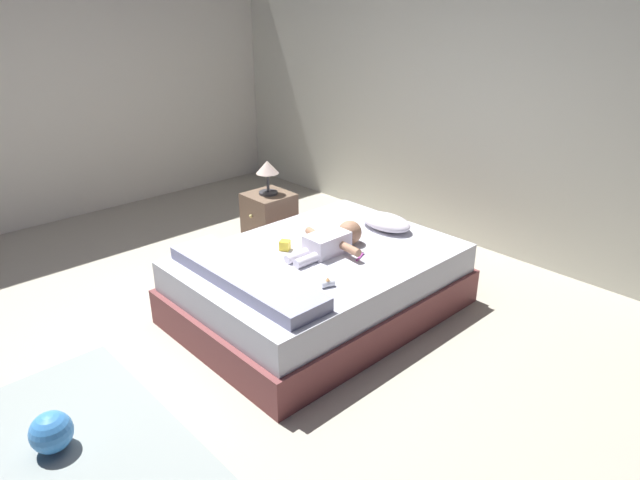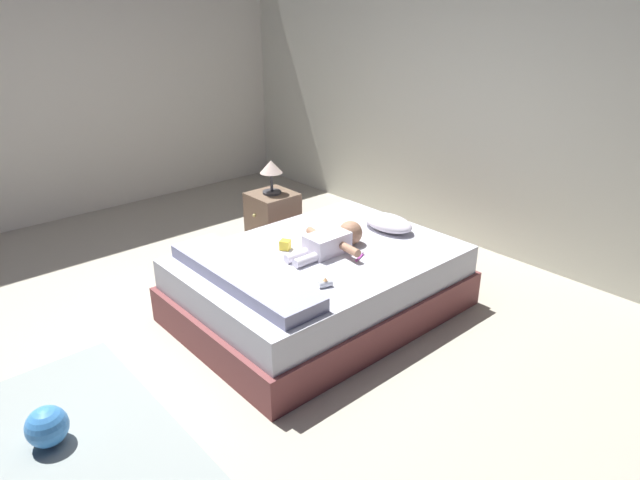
% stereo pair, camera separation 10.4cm
% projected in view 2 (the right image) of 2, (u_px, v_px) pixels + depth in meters
% --- Properties ---
extents(ground_plane, '(8.00, 8.00, 0.00)m').
position_uv_depth(ground_plane, '(172.00, 352.00, 3.63)').
color(ground_plane, '#B0A896').
extents(wall_behind_bed, '(8.00, 0.12, 2.89)m').
position_uv_depth(wall_behind_bed, '(466.00, 82.00, 4.88)').
color(wall_behind_bed, silver).
rests_on(wall_behind_bed, ground_plane).
extents(bed, '(1.41, 1.95, 0.47)m').
position_uv_depth(bed, '(320.00, 283.00, 4.01)').
color(bed, brown).
rests_on(bed, ground_plane).
extents(pillow, '(0.44, 0.26, 0.11)m').
position_uv_depth(pillow, '(388.00, 223.00, 4.29)').
color(pillow, silver).
rests_on(pillow, bed).
extents(baby, '(0.54, 0.64, 0.17)m').
position_uv_depth(baby, '(333.00, 241.00, 3.92)').
color(baby, white).
rests_on(baby, bed).
extents(toothbrush, '(0.07, 0.13, 0.02)m').
position_uv_depth(toothbrush, '(360.00, 256.00, 3.84)').
color(toothbrush, '#B53EA5').
rests_on(toothbrush, bed).
extents(nightstand, '(0.37, 0.40, 0.56)m').
position_uv_depth(nightstand, '(273.00, 223.00, 4.96)').
color(nightstand, brown).
rests_on(nightstand, ground_plane).
extents(lamp, '(0.20, 0.20, 0.30)m').
position_uv_depth(lamp, '(271.00, 170.00, 4.77)').
color(lamp, '#333338').
rests_on(lamp, nightstand).
extents(rug, '(1.57, 1.07, 0.01)m').
position_uv_depth(rug, '(61.00, 446.00, 2.86)').
color(rug, '#8E9894').
rests_on(rug, ground_plane).
extents(toy_ball, '(0.21, 0.21, 0.21)m').
position_uv_depth(toy_ball, '(47.00, 426.00, 2.84)').
color(toy_ball, '#3C86D6').
rests_on(toy_ball, rug).
extents(blanket, '(1.27, 0.32, 0.09)m').
position_uv_depth(blanket, '(243.00, 275.00, 3.50)').
color(blanket, '#9395B4').
rests_on(blanket, bed).
extents(toy_block, '(0.09, 0.09, 0.07)m').
position_uv_depth(toy_block, '(285.00, 245.00, 3.95)').
color(toy_block, yellow).
rests_on(toy_block, bed).
extents(baby_bottle, '(0.07, 0.10, 0.07)m').
position_uv_depth(baby_bottle, '(325.00, 283.00, 3.44)').
color(baby_bottle, white).
rests_on(baby_bottle, bed).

